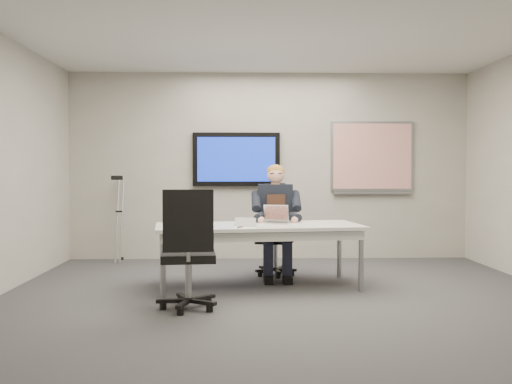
{
  "coord_description": "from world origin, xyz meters",
  "views": [
    {
      "loc": [
        -0.45,
        -5.59,
        1.31
      ],
      "look_at": [
        -0.26,
        1.06,
        1.08
      ],
      "focal_mm": 40.0,
      "sensor_mm": 36.0,
      "label": 1
    }
  ],
  "objects_px": {
    "office_chair_far": "(276,249)",
    "laptop": "(277,219)",
    "office_chair_near": "(188,272)",
    "conference_table": "(259,232)",
    "seated_person": "(276,232)"
  },
  "relations": [
    {
      "from": "office_chair_near",
      "to": "seated_person",
      "type": "bearing_deg",
      "value": -125.5
    },
    {
      "from": "laptop",
      "to": "office_chair_near",
      "type": "bearing_deg",
      "value": -109.13
    },
    {
      "from": "conference_table",
      "to": "laptop",
      "type": "bearing_deg",
      "value": 34.98
    },
    {
      "from": "laptop",
      "to": "seated_person",
      "type": "bearing_deg",
      "value": 103.61
    },
    {
      "from": "office_chair_near",
      "to": "laptop",
      "type": "relative_size",
      "value": 3.27
    },
    {
      "from": "seated_person",
      "to": "office_chair_near",
      "type": "bearing_deg",
      "value": -116.69
    },
    {
      "from": "laptop",
      "to": "office_chair_far",
      "type": "bearing_deg",
      "value": 103.95
    },
    {
      "from": "office_chair_far",
      "to": "laptop",
      "type": "relative_size",
      "value": 2.92
    },
    {
      "from": "seated_person",
      "to": "laptop",
      "type": "bearing_deg",
      "value": -89.26
    },
    {
      "from": "office_chair_far",
      "to": "office_chair_near",
      "type": "xyz_separation_m",
      "value": [
        -0.95,
        -1.86,
        0.04
      ]
    },
    {
      "from": "conference_table",
      "to": "office_chair_far",
      "type": "relative_size",
      "value": 2.34
    },
    {
      "from": "office_chair_far",
      "to": "office_chair_near",
      "type": "bearing_deg",
      "value": -104.96
    },
    {
      "from": "conference_table",
      "to": "seated_person",
      "type": "relative_size",
      "value": 1.71
    },
    {
      "from": "office_chair_far",
      "to": "office_chair_near",
      "type": "distance_m",
      "value": 2.09
    },
    {
      "from": "conference_table",
      "to": "office_chair_near",
      "type": "xyz_separation_m",
      "value": [
        -0.7,
        -1.09,
        -0.27
      ]
    }
  ]
}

